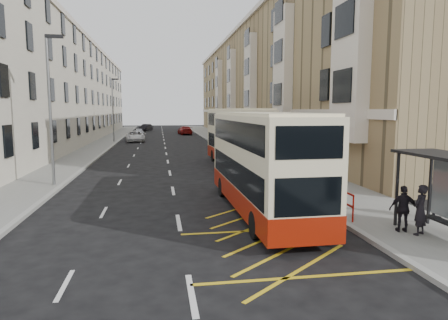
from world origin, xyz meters
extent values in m
plane|color=black|center=(0.00, 0.00, 0.00)|extent=(200.00, 200.00, 0.00)
cube|color=slate|center=(8.00, 30.00, 0.07)|extent=(4.00, 120.00, 0.15)
cube|color=slate|center=(-7.50, 30.00, 0.07)|extent=(3.00, 120.00, 0.15)
cube|color=gray|center=(6.00, 30.00, 0.07)|extent=(0.25, 120.00, 0.15)
cube|color=gray|center=(-6.00, 30.00, 0.07)|extent=(0.25, 120.00, 0.15)
cube|color=#988258|center=(15.00, 45.50, 7.50)|extent=(10.00, 79.00, 15.00)
cube|color=silver|center=(9.97, 45.50, 4.00)|extent=(0.18, 79.00, 0.50)
cube|color=silver|center=(9.90, 45.50, 15.00)|extent=(0.40, 79.00, 0.50)
cube|color=silver|center=(9.65, 10.00, 7.50)|extent=(0.80, 3.20, 10.00)
cube|color=silver|center=(9.65, 22.00, 7.50)|extent=(0.80, 3.20, 10.00)
cube|color=silver|center=(9.65, 34.00, 7.50)|extent=(0.80, 3.20, 10.00)
cube|color=silver|center=(9.65, 46.00, 7.50)|extent=(0.80, 3.20, 10.00)
cube|color=silver|center=(9.65, 58.00, 7.50)|extent=(0.80, 3.20, 10.00)
cube|color=#501219|center=(9.95, 14.00, 1.70)|extent=(0.20, 1.60, 3.00)
cube|color=#501219|center=(9.95, 26.00, 1.70)|extent=(0.20, 1.60, 3.00)
cube|color=#501219|center=(9.95, 38.00, 1.70)|extent=(0.20, 1.60, 3.00)
cube|color=#501219|center=(9.95, 50.00, 1.70)|extent=(0.20, 1.60, 3.00)
cube|color=#501219|center=(9.95, 62.00, 1.70)|extent=(0.20, 1.60, 3.00)
cube|color=beige|center=(-13.50, 45.50, 6.50)|extent=(9.00, 79.00, 13.00)
cube|color=silver|center=(-8.97, 45.50, 13.00)|extent=(0.30, 79.00, 0.50)
cube|color=black|center=(7.56, 1.90, 1.45)|extent=(0.08, 0.08, 2.60)
cube|color=black|center=(8.84, 1.90, 1.45)|extent=(0.08, 0.08, 2.60)
cube|color=black|center=(8.45, 0.60, 0.60)|extent=(0.35, 1.60, 0.06)
cylinder|color=#B50D04|center=(6.25, 2.50, 0.65)|extent=(0.06, 0.06, 1.00)
cylinder|color=#B50D04|center=(6.25, 5.75, 0.65)|extent=(0.06, 0.06, 1.00)
cylinder|color=#B50D04|center=(6.25, 9.00, 0.65)|extent=(0.06, 0.06, 1.00)
cube|color=#B50D04|center=(6.25, 5.75, 1.13)|extent=(0.05, 6.50, 0.06)
cube|color=#B50D04|center=(6.25, 5.75, 0.70)|extent=(0.05, 6.50, 0.06)
cylinder|color=slate|center=(-6.40, 12.00, 4.15)|extent=(0.16, 0.16, 8.00)
cube|color=black|center=(-6.00, 12.00, 8.05)|extent=(0.90, 0.18, 0.18)
cylinder|color=slate|center=(-6.40, 42.00, 4.15)|extent=(0.16, 0.16, 8.00)
cube|color=black|center=(-6.00, 42.00, 8.05)|extent=(0.90, 0.18, 0.18)
cube|color=#F7E9BB|center=(3.43, 4.95, 2.17)|extent=(2.42, 10.31, 3.69)
cube|color=maroon|center=(3.43, 4.95, 0.75)|extent=(2.45, 10.34, 0.84)
cube|color=black|center=(3.43, 4.95, 1.73)|extent=(2.45, 9.48, 1.03)
cube|color=black|center=(3.43, 4.95, 3.32)|extent=(2.45, 9.48, 0.94)
cube|color=#F7E9BB|center=(3.43, 4.95, 4.06)|extent=(2.32, 9.90, 0.11)
cube|color=black|center=(3.39, 10.08, 1.78)|extent=(1.99, 0.09, 1.22)
cube|color=black|center=(3.39, 10.08, 3.69)|extent=(1.64, 0.09, 0.42)
cube|color=black|center=(3.47, -0.17, 1.78)|extent=(1.99, 0.09, 1.12)
cylinder|color=black|center=(2.35, 8.24, 0.47)|extent=(0.27, 0.94, 0.94)
cylinder|color=black|center=(4.46, 8.26, 0.47)|extent=(0.27, 0.94, 0.94)
cylinder|color=black|center=(2.40, 1.65, 0.47)|extent=(0.27, 0.94, 0.94)
cylinder|color=black|center=(4.51, 1.67, 0.47)|extent=(0.27, 0.94, 0.94)
cube|color=#F7E9BB|center=(5.00, 17.99, 2.28)|extent=(3.06, 10.90, 3.87)
cube|color=maroon|center=(5.00, 17.99, 0.78)|extent=(3.09, 10.93, 0.88)
cube|color=black|center=(5.00, 17.99, 1.81)|extent=(3.05, 10.04, 1.08)
cube|color=black|center=(5.00, 17.99, 3.48)|extent=(3.05, 10.04, 0.98)
cube|color=#F7E9BB|center=(5.00, 17.99, 4.25)|extent=(2.94, 10.46, 0.12)
cube|color=black|center=(4.69, 23.35, 1.86)|extent=(2.08, 0.20, 1.27)
cube|color=black|center=(4.69, 23.35, 3.87)|extent=(1.72, 0.18, 0.44)
cube|color=black|center=(5.31, 12.63, 1.86)|extent=(2.08, 0.20, 1.18)
cylinder|color=black|center=(3.70, 21.37, 0.49)|extent=(0.33, 0.99, 0.98)
cylinder|color=black|center=(5.91, 21.50, 0.49)|extent=(0.33, 0.99, 0.98)
cylinder|color=black|center=(4.09, 14.49, 0.49)|extent=(0.33, 0.99, 0.98)
cylinder|color=black|center=(6.30, 14.61, 0.49)|extent=(0.33, 0.99, 0.98)
imported|color=black|center=(7.69, 0.77, 0.98)|extent=(0.73, 0.65, 1.67)
imported|color=black|center=(9.61, 2.48, 1.00)|extent=(0.96, 0.83, 1.70)
imported|color=black|center=(7.36, 1.16, 0.94)|extent=(0.99, 0.60, 1.57)
imported|color=white|center=(-3.80, 43.52, 0.71)|extent=(2.82, 5.29, 1.42)
imported|color=#AFB0B7|center=(-3.84, 54.49, 0.64)|extent=(2.11, 3.93, 1.27)
imported|color=black|center=(-3.22, 70.39, 0.69)|extent=(2.77, 4.43, 1.38)
imported|color=maroon|center=(3.73, 57.77, 0.71)|extent=(2.45, 5.04, 1.41)
camera|label=1|loc=(-0.67, -10.72, 4.23)|focal=32.00mm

